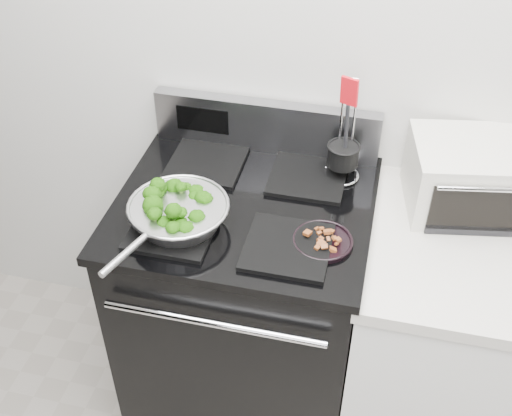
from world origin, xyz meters
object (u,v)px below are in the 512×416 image
(utensil_holder, at_px, (342,160))
(toaster_oven, at_px, (473,177))
(skillet, at_px, (178,213))
(bacon_plate, at_px, (323,238))
(gas_range, at_px, (246,303))

(utensil_holder, height_order, toaster_oven, utensil_holder)
(skillet, bearing_deg, bacon_plate, 21.94)
(bacon_plate, bearing_deg, skillet, -177.04)
(gas_range, height_order, utensil_holder, utensil_holder)
(utensil_holder, bearing_deg, skillet, -120.14)
(bacon_plate, bearing_deg, utensil_holder, 88.30)
(skillet, height_order, toaster_oven, toaster_oven)
(skillet, bearing_deg, utensil_holder, 57.81)
(gas_range, bearing_deg, skillet, -137.05)
(gas_range, relative_size, utensil_holder, 3.11)
(gas_range, distance_m, toaster_oven, 0.88)
(skillet, bearing_deg, toaster_oven, 40.82)
(skillet, height_order, bacon_plate, skillet)
(utensil_holder, bearing_deg, gas_range, -122.80)
(gas_range, relative_size, skillet, 2.46)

